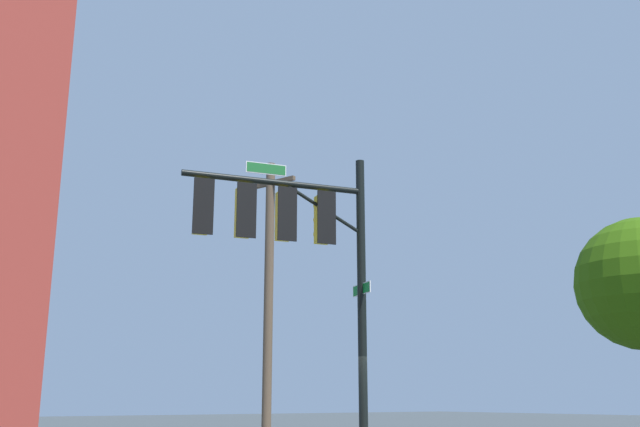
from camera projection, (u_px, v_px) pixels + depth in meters
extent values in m
cylinder|color=black|center=(362.00, 310.00, 16.42)|extent=(0.20, 0.20, 7.06)
cylinder|color=black|center=(275.00, 182.00, 16.38)|extent=(4.11, 1.14, 0.14)
cylinder|color=black|center=(323.00, 209.00, 16.66)|extent=(1.89, 0.54, 1.07)
cube|color=yellow|center=(323.00, 219.00, 16.60)|extent=(0.39, 0.42, 1.10)
cube|color=black|center=(327.00, 217.00, 16.42)|extent=(0.44, 0.14, 1.22)
sphere|color=maroon|center=(320.00, 207.00, 16.86)|extent=(0.22, 0.22, 0.22)
cylinder|color=yellow|center=(319.00, 206.00, 16.93)|extent=(0.26, 0.19, 0.23)
sphere|color=#855607|center=(320.00, 221.00, 16.78)|extent=(0.22, 0.22, 0.22)
cylinder|color=yellow|center=(319.00, 220.00, 16.85)|extent=(0.26, 0.19, 0.23)
sphere|color=#20FF59|center=(320.00, 236.00, 16.70)|extent=(0.22, 0.22, 0.22)
cylinder|color=yellow|center=(319.00, 234.00, 16.76)|extent=(0.26, 0.19, 0.23)
cube|color=yellow|center=(284.00, 216.00, 16.28)|extent=(0.39, 0.42, 1.10)
cube|color=black|center=(287.00, 214.00, 16.10)|extent=(0.44, 0.13, 1.22)
sphere|color=maroon|center=(282.00, 203.00, 16.54)|extent=(0.22, 0.22, 0.22)
cylinder|color=yellow|center=(281.00, 202.00, 16.61)|extent=(0.26, 0.19, 0.23)
sphere|color=#855607|center=(281.00, 218.00, 16.46)|extent=(0.22, 0.22, 0.22)
cylinder|color=yellow|center=(281.00, 216.00, 16.52)|extent=(0.26, 0.19, 0.23)
sphere|color=#20FF59|center=(281.00, 232.00, 16.37)|extent=(0.22, 0.22, 0.22)
cylinder|color=yellow|center=(280.00, 231.00, 16.44)|extent=(0.26, 0.19, 0.23)
cube|color=yellow|center=(244.00, 212.00, 15.96)|extent=(0.39, 0.42, 1.10)
cube|color=black|center=(247.00, 210.00, 15.78)|extent=(0.44, 0.13, 1.22)
sphere|color=maroon|center=(242.00, 199.00, 16.22)|extent=(0.22, 0.22, 0.22)
cylinder|color=yellow|center=(241.00, 198.00, 16.28)|extent=(0.26, 0.19, 0.23)
sphere|color=#855607|center=(241.00, 214.00, 16.13)|extent=(0.22, 0.22, 0.22)
cylinder|color=yellow|center=(240.00, 213.00, 16.20)|extent=(0.26, 0.19, 0.23)
sphere|color=#20FF59|center=(241.00, 229.00, 16.05)|extent=(0.22, 0.22, 0.22)
cylinder|color=yellow|center=(240.00, 227.00, 16.12)|extent=(0.26, 0.19, 0.23)
cube|color=yellow|center=(202.00, 208.00, 15.63)|extent=(0.40, 0.43, 1.10)
cube|color=black|center=(203.00, 206.00, 15.45)|extent=(0.44, 0.15, 1.22)
sphere|color=maroon|center=(201.00, 195.00, 15.90)|extent=(0.22, 0.22, 0.22)
cylinder|color=yellow|center=(200.00, 194.00, 15.97)|extent=(0.26, 0.20, 0.23)
sphere|color=#855607|center=(200.00, 210.00, 15.82)|extent=(0.22, 0.22, 0.22)
cylinder|color=yellow|center=(200.00, 209.00, 15.88)|extent=(0.26, 0.20, 0.23)
sphere|color=#20FF59|center=(199.00, 226.00, 15.73)|extent=(0.22, 0.22, 0.22)
cylinder|color=yellow|center=(199.00, 224.00, 15.80)|extent=(0.26, 0.20, 0.23)
cube|color=white|center=(266.00, 169.00, 16.38)|extent=(0.92, 0.25, 0.26)
cube|color=#1F6A2E|center=(266.00, 169.00, 16.38)|extent=(0.88, 0.25, 0.22)
cube|color=white|center=(362.00, 289.00, 16.54)|extent=(0.25, 0.92, 0.26)
cube|color=#0A7022|center=(362.00, 289.00, 16.54)|extent=(0.25, 0.88, 0.22)
cylinder|color=brown|center=(268.00, 305.00, 20.58)|extent=(0.26, 0.26, 8.35)
cube|color=brown|center=(270.00, 183.00, 21.47)|extent=(0.67, 1.75, 0.12)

